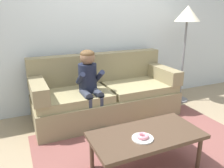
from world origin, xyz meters
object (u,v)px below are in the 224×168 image
(couch, at_px, (105,95))
(toy_controller, at_px, (155,128))
(coffee_table, at_px, (146,137))
(person_child, at_px, (90,81))
(floor_lamp, at_px, (187,20))
(donut, at_px, (143,136))

(couch, relative_size, toy_controller, 9.78)
(couch, bearing_deg, toy_controller, -58.81)
(coffee_table, xyz_separation_m, person_child, (-0.20, 1.18, 0.29))
(couch, bearing_deg, floor_lamp, 0.61)
(person_child, relative_size, toy_controller, 4.87)
(person_child, distance_m, donut, 1.27)
(person_child, relative_size, donut, 9.18)
(person_child, xyz_separation_m, floor_lamp, (1.84, 0.23, 0.79))
(floor_lamp, bearing_deg, couch, -179.39)
(floor_lamp, bearing_deg, coffee_table, -139.40)
(donut, xyz_separation_m, toy_controller, (0.66, 0.72, -0.43))
(coffee_table, distance_m, person_child, 1.23)
(toy_controller, relative_size, floor_lamp, 0.13)
(couch, relative_size, floor_lamp, 1.30)
(couch, distance_m, coffee_table, 1.39)
(couch, relative_size, coffee_table, 1.94)
(coffee_table, xyz_separation_m, toy_controller, (0.57, 0.64, -0.35))
(couch, xyz_separation_m, toy_controller, (0.45, -0.74, -0.32))
(toy_controller, height_order, floor_lamp, floor_lamp)
(person_child, xyz_separation_m, donut, (0.11, -1.25, -0.22))
(couch, height_order, coffee_table, couch)
(coffee_table, distance_m, toy_controller, 0.93)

